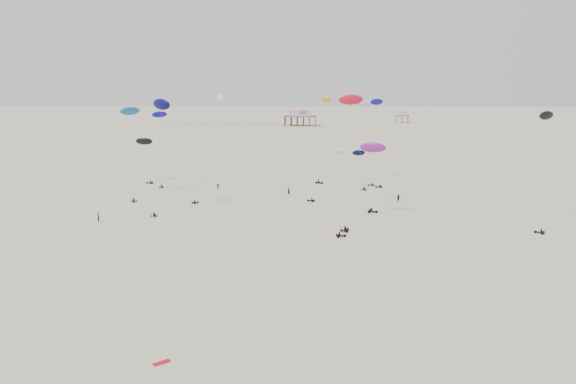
# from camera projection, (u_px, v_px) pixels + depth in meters

# --- Properties ---
(ground_plane) EXTENTS (900.00, 900.00, 0.00)m
(ground_plane) POSITION_uv_depth(u_px,v_px,m) (308.00, 155.00, 220.67)
(ground_plane) COLOR beige
(pavilion_main) EXTENTS (21.00, 13.00, 9.80)m
(pavilion_main) POSITION_uv_depth(u_px,v_px,m) (300.00, 119.00, 367.37)
(pavilion_main) COLOR brown
(pavilion_main) RESTS_ON ground
(pavilion_small) EXTENTS (9.00, 7.00, 8.00)m
(pavilion_small) POSITION_uv_depth(u_px,v_px,m) (402.00, 118.00, 392.15)
(pavilion_small) COLOR brown
(pavilion_small) RESTS_ON ground
(pier_fence) EXTENTS (80.20, 0.20, 1.50)m
(pier_fence) POSITION_uv_depth(u_px,v_px,m) (222.00, 124.00, 371.56)
(pier_fence) COLOR black
(pier_fence) RESTS_ON ground
(rig_0) EXTENTS (3.81, 14.20, 14.16)m
(rig_0) POSITION_uv_depth(u_px,v_px,m) (360.00, 164.00, 155.48)
(rig_0) COLOR black
(rig_0) RESTS_ON ground
(rig_1) EXTENTS (5.39, 10.75, 20.64)m
(rig_1) POSITION_uv_depth(u_px,v_px,m) (160.00, 126.00, 155.02)
(rig_1) COLOR black
(rig_1) RESTS_ON ground
(rig_2) EXTENTS (8.22, 8.46, 25.31)m
(rig_2) POSITION_uv_depth(u_px,v_px,m) (214.00, 124.00, 132.32)
(rig_2) COLOR black
(rig_2) RESTS_ON ground
(rig_3) EXTENTS (6.90, 13.73, 22.96)m
(rig_3) POSITION_uv_depth(u_px,v_px,m) (131.00, 124.00, 138.88)
(rig_3) COLOR black
(rig_3) RESTS_ON ground
(rig_4) EXTENTS (8.05, 7.64, 20.56)m
(rig_4) POSITION_uv_depth(u_px,v_px,m) (312.00, 150.00, 158.76)
(rig_4) COLOR black
(rig_4) RESTS_ON ground
(rig_5) EXTENTS (5.81, 11.93, 24.81)m
(rig_5) POSITION_uv_depth(u_px,v_px,m) (161.00, 116.00, 122.65)
(rig_5) COLOR black
(rig_5) RESTS_ON ground
(rig_6) EXTENTS (6.18, 14.52, 25.60)m
(rig_6) POSITION_uv_depth(u_px,v_px,m) (323.00, 124.00, 139.13)
(rig_6) COLOR black
(rig_6) RESTS_ON ground
(rig_7) EXTENTS (5.62, 11.73, 23.76)m
(rig_7) POSITION_uv_depth(u_px,v_px,m) (366.00, 113.00, 159.01)
(rig_7) COLOR black
(rig_7) RESTS_ON ground
(rig_8) EXTENTS (3.30, 14.81, 18.50)m
(rig_8) POSITION_uv_depth(u_px,v_px,m) (340.00, 185.00, 109.25)
(rig_8) COLOR black
(rig_8) RESTS_ON ground
(rig_9) EXTENTS (4.20, 8.64, 23.77)m
(rig_9) POSITION_uv_depth(u_px,v_px,m) (377.00, 124.00, 153.25)
(rig_9) COLOR black
(rig_9) RESTS_ON ground
(rig_10) EXTENTS (6.11, 6.23, 12.78)m
(rig_10) POSITION_uv_depth(u_px,v_px,m) (145.00, 148.00, 159.66)
(rig_10) COLOR black
(rig_10) RESTS_ON ground
(rig_11) EXTENTS (8.99, 11.17, 25.88)m
(rig_11) POSITION_uv_depth(u_px,v_px,m) (354.00, 118.00, 126.42)
(rig_11) COLOR black
(rig_11) RESTS_ON ground
(rig_12) EXTENTS (10.04, 17.40, 20.00)m
(rig_12) POSITION_uv_depth(u_px,v_px,m) (369.00, 160.00, 116.26)
(rig_12) COLOR black
(rig_12) RESTS_ON ground
(rig_13) EXTENTS (7.70, 16.43, 24.59)m
(rig_13) POSITION_uv_depth(u_px,v_px,m) (545.00, 140.00, 112.77)
(rig_13) COLOR black
(rig_13) RESTS_ON ground
(spectator_0) EXTENTS (0.91, 0.98, 2.23)m
(spectator_0) POSITION_uv_depth(u_px,v_px,m) (99.00, 222.00, 114.82)
(spectator_0) COLOR black
(spectator_0) RESTS_ON ground
(spectator_1) EXTENTS (1.20, 1.02, 2.13)m
(spectator_1) POSITION_uv_depth(u_px,v_px,m) (398.00, 202.00, 133.63)
(spectator_1) COLOR black
(spectator_1) RESTS_ON ground
(spectator_2) EXTENTS (1.30, 1.05, 1.94)m
(spectator_2) POSITION_uv_depth(u_px,v_px,m) (218.00, 189.00, 150.08)
(spectator_2) COLOR black
(spectator_2) RESTS_ON ground
(spectator_3) EXTENTS (0.95, 0.79, 2.23)m
(spectator_3) POSITION_uv_depth(u_px,v_px,m) (289.00, 195.00, 142.13)
(spectator_3) COLOR black
(spectator_3) RESTS_ON ground
(grounded_kite_b) EXTENTS (1.83, 1.69, 0.07)m
(grounded_kite_b) POSITION_uv_depth(u_px,v_px,m) (162.00, 363.00, 57.16)
(grounded_kite_b) COLOR #B90B11
(grounded_kite_b) RESTS_ON ground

